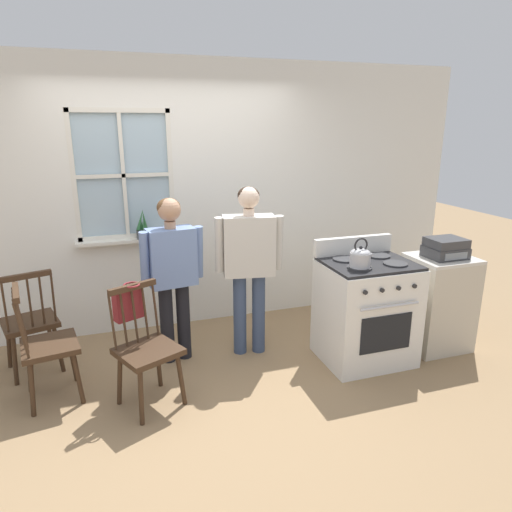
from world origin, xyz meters
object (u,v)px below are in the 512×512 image
person_teen_center (249,256)px  handbag (128,302)px  stove (366,310)px  potted_plant (143,230)px  kettle (360,257)px  stereo (446,248)px  chair_near_wall (47,347)px  chair_by_window (147,351)px  person_elderly_left (172,266)px  side_counter (438,302)px  chair_center_cluster (30,324)px

person_teen_center → handbag: 1.14m
stove → potted_plant: (-1.80, 1.24, 0.60)m
kettle → handbag: (-1.86, 0.24, -0.26)m
person_teen_center → stereo: bearing=-5.3°
chair_near_wall → kettle: kettle is taller
chair_near_wall → stereo: 3.48m
chair_by_window → handbag: 0.40m
person_elderly_left → potted_plant: 0.75m
chair_by_window → handbag: bearing=90.0°
handbag → side_counter: 2.83m
side_counter → stereo: (0.00, -0.02, 0.54)m
person_teen_center → stereo: 1.80m
chair_by_window → stereo: 2.77m
potted_plant → side_counter: 2.93m
chair_near_wall → person_teen_center: bearing=-91.6°
handbag → stereo: bearing=-2.7°
potted_plant → stereo: size_ratio=0.89×
person_elderly_left → chair_by_window: bearing=-124.2°
person_teen_center → chair_near_wall: bearing=-162.0°
chair_center_cluster → side_counter: chair_center_cluster is taller
person_elderly_left → side_counter: person_elderly_left is taller
person_elderly_left → handbag: (-0.40, -0.41, -0.13)m
person_elderly_left → stove: (1.63, -0.53, -0.42)m
chair_near_wall → chair_center_cluster: 0.53m
potted_plant → chair_near_wall: bearing=-129.4°
handbag → person_teen_center: bearing=17.4°
stove → chair_by_window: bearing=-177.0°
chair_near_wall → person_teen_center: size_ratio=0.60×
handbag → stereo: (2.81, -0.13, 0.22)m
person_elderly_left → side_counter: (2.41, -0.52, -0.44)m
handbag → person_elderly_left: bearing=45.8°
chair_center_cluster → stereo: 3.72m
person_teen_center → stove: 1.15m
person_elderly_left → potted_plant: size_ratio=4.90×
side_counter → stereo: size_ratio=2.65×
chair_by_window → person_teen_center: bearing=4.5°
chair_center_cluster → side_counter: 3.68m
person_elderly_left → kettle: person_elderly_left is taller
chair_near_wall → kettle: 2.57m
chair_by_window → handbag: size_ratio=3.05×
chair_near_wall → stereo: stereo is taller
stove → stereo: stove is taller
chair_center_cluster → person_elderly_left: bearing=154.6°
chair_by_window → stereo: (2.71, 0.08, 0.54)m
person_teen_center → stove: (0.95, -0.45, -0.47)m
stove → kettle: bearing=-142.8°
chair_near_wall → person_elderly_left: 1.16m
person_teen_center → kettle: bearing=-27.0°
stereo → chair_by_window: bearing=-178.3°
kettle → stereo: 0.96m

